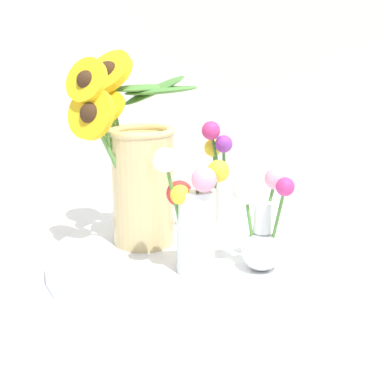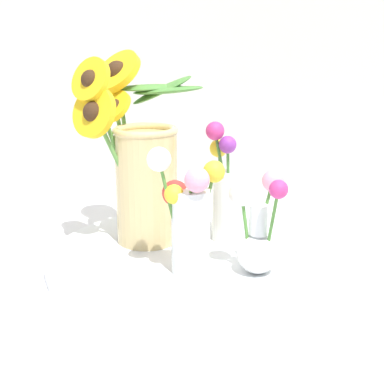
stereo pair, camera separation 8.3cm
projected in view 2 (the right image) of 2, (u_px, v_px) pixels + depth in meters
name	position (u px, v px, depth m)	size (l,w,h in m)	color
ground_plane	(191.00, 282.00, 0.80)	(6.00, 6.00, 0.00)	silver
serving_tray	(192.00, 257.00, 0.86)	(0.46, 0.46, 0.02)	silver
mason_jar_sunflowers	(141.00, 163.00, 0.88)	(0.20, 0.20, 0.32)	#D1B77A
vase_small_center	(187.00, 215.00, 0.77)	(0.09, 0.09, 0.19)	white
vase_bulb_right	(258.00, 232.00, 0.77)	(0.09, 0.07, 0.15)	white
vase_small_back	(233.00, 199.00, 0.90)	(0.09, 0.08, 0.20)	white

